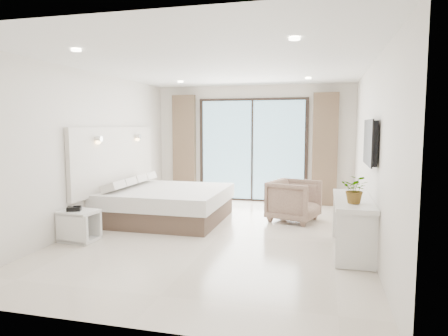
{
  "coord_description": "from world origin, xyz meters",
  "views": [
    {
      "loc": [
        1.63,
        -6.14,
        1.78
      ],
      "look_at": [
        -0.01,
        0.4,
        1.06
      ],
      "focal_mm": 32.0,
      "sensor_mm": 36.0,
      "label": 1
    }
  ],
  "objects": [
    {
      "name": "phone",
      "position": [
        -2.05,
        -0.89,
        0.51
      ],
      "size": [
        0.24,
        0.22,
        0.07
      ],
      "primitive_type": "cube",
      "rotation": [
        0.0,
        0.0,
        0.41
      ],
      "color": "black",
      "rests_on": "nightstand"
    },
    {
      "name": "nightstand",
      "position": [
        -2.0,
        -0.85,
        0.24
      ],
      "size": [
        0.56,
        0.48,
        0.47
      ],
      "rotation": [
        0.0,
        0.0,
        -0.1
      ],
      "color": "white",
      "rests_on": "ground"
    },
    {
      "name": "armchair",
      "position": [
        1.11,
        1.28,
        0.42
      ],
      "size": [
        0.98,
        1.01,
        0.85
      ],
      "primitive_type": "imported",
      "rotation": [
        0.0,
        0.0,
        1.27
      ],
      "color": "#866E58",
      "rests_on": "ground"
    },
    {
      "name": "bed",
      "position": [
        -1.23,
        0.77,
        0.31
      ],
      "size": [
        2.15,
        2.04,
        0.74
      ],
      "color": "brown",
      "rests_on": "ground"
    },
    {
      "name": "room_shell",
      "position": [
        -0.2,
        0.82,
        1.58
      ],
      "size": [
        4.62,
        6.22,
        2.72
      ],
      "color": "silver",
      "rests_on": "ground"
    },
    {
      "name": "plant",
      "position": [
        2.04,
        -0.78,
        0.92
      ],
      "size": [
        0.45,
        0.47,
        0.29
      ],
      "primitive_type": "imported",
      "rotation": [
        0.0,
        0.0,
        -0.37
      ],
      "color": "#33662D",
      "rests_on": "console_desk"
    },
    {
      "name": "console_desk",
      "position": [
        2.04,
        -0.4,
        0.56
      ],
      "size": [
        0.51,
        1.62,
        0.77
      ],
      "color": "white",
      "rests_on": "ground"
    },
    {
      "name": "ground",
      "position": [
        0.0,
        0.0,
        0.0
      ],
      "size": [
        6.2,
        6.2,
        0.0
      ],
      "primitive_type": "plane",
      "color": "beige",
      "rests_on": "ground"
    }
  ]
}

